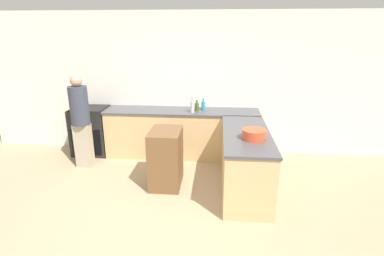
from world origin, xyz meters
The scene contains 11 objects.
ground_plane centered at (0.00, 0.00, 0.00)m, with size 14.00×14.00×0.00m, color tan.
wall_back centered at (0.00, 2.35, 1.35)m, with size 8.00×0.06×2.70m.
counter_back centered at (0.00, 2.02, 0.46)m, with size 2.90×0.64×0.91m.
counter_peninsula centered at (1.11, 0.82, 0.46)m, with size 0.69×1.82×0.91m.
range_oven centered at (-1.80, 2.01, 0.46)m, with size 0.69×0.61×0.92m.
island_table centered at (-0.11, 0.83, 0.45)m, with size 0.47×0.65×0.90m.
mixing_bowl centered at (1.18, 0.53, 0.98)m, with size 0.33×0.33×0.14m.
dish_soap_bottle centered at (0.40, 2.07, 1.00)m, with size 0.07×0.07×0.22m.
vinegar_bottle_clear centered at (0.21, 1.88, 1.03)m, with size 0.07×0.07×0.30m.
olive_oil_bottle centered at (0.29, 2.00, 0.99)m, with size 0.08×0.08×0.20m.
person_by_range centered at (-1.69, 1.38, 0.90)m, with size 0.32×0.32×1.65m.
Camera 1 is at (0.67, -3.40, 2.34)m, focal length 28.00 mm.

